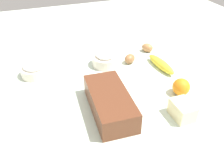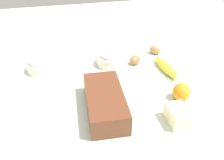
% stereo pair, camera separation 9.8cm
% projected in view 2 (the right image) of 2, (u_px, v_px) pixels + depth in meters
% --- Properties ---
extents(ground_plane, '(2.40, 2.40, 0.02)m').
position_uv_depth(ground_plane, '(112.00, 90.00, 1.01)').
color(ground_plane, silver).
extents(loaf_pan, '(0.29, 0.14, 0.08)m').
position_uv_depth(loaf_pan, '(105.00, 102.00, 0.87)').
color(loaf_pan, brown).
rests_on(loaf_pan, ground_plane).
extents(flour_bowl, '(0.13, 0.13, 0.07)m').
position_uv_depth(flour_bowl, '(110.00, 59.00, 1.15)').
color(flour_bowl, silver).
rests_on(flour_bowl, ground_plane).
extents(sugar_bowl, '(0.12, 0.12, 0.07)m').
position_uv_depth(sugar_bowl, '(40.00, 64.00, 1.10)').
color(sugar_bowl, silver).
rests_on(sugar_bowl, ground_plane).
extents(banana, '(0.19, 0.06, 0.04)m').
position_uv_depth(banana, '(166.00, 67.00, 1.11)').
color(banana, yellow).
rests_on(banana, ground_plane).
extents(orange_fruit, '(0.07, 0.07, 0.07)m').
position_uv_depth(orange_fruit, '(181.00, 92.00, 0.93)').
color(orange_fruit, orange).
rests_on(orange_fruit, ground_plane).
extents(butter_block, '(0.09, 0.06, 0.06)m').
position_uv_depth(butter_block, '(178.00, 116.00, 0.82)').
color(butter_block, '#F4EDB2').
rests_on(butter_block, ground_plane).
extents(egg_near_butter, '(0.07, 0.08, 0.04)m').
position_uv_depth(egg_near_butter, '(135.00, 60.00, 1.16)').
color(egg_near_butter, '#9D6940').
rests_on(egg_near_butter, ground_plane).
extents(egg_beside_bowl, '(0.07, 0.07, 0.04)m').
position_uv_depth(egg_beside_bowl, '(155.00, 50.00, 1.25)').
color(egg_beside_bowl, '#B67B4B').
rests_on(egg_beside_bowl, ground_plane).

